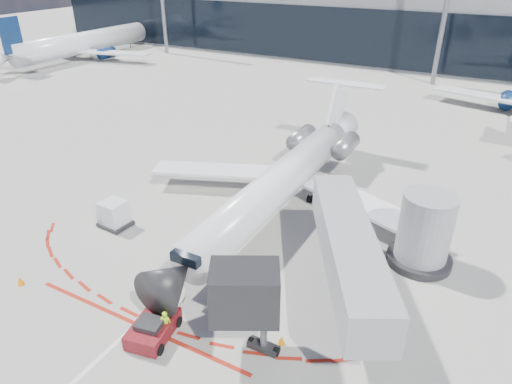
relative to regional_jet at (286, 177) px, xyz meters
The scene contains 12 objects.
ground 4.81m from the regional_jet, 109.89° to the right, with size 260.00×260.00×0.00m, color gray.
apron_centerline 3.39m from the regional_jet, 126.53° to the right, with size 0.25×40.00×0.01m, color silver.
apron_stop_bar 15.66m from the regional_jet, 95.24° to the right, with size 14.00×0.25×0.01m, color maroon.
terminal_building 61.38m from the regional_jet, 91.33° to the left, with size 150.00×24.15×24.00m.
jet_bridge 10.88m from the regional_jet, 39.57° to the right, with size 10.03×15.20×4.90m.
regional_jet is the anchor object (origin of this frame).
pushback_tug 15.72m from the regional_jet, 90.12° to the right, with size 2.41×4.71×1.20m.
ramp_worker 15.41m from the regional_jet, 87.89° to the right, with size 0.60×0.40×1.66m, color #A5DF17.
uld_container 12.80m from the regional_jet, 137.58° to the right, with size 2.21×1.92×1.96m.
safety_cone_left 18.94m from the regional_jet, 120.83° to the right, with size 0.41×0.41×0.57m, color orange.
safety_cone_right 14.42m from the regional_jet, 65.35° to the right, with size 0.35×0.35×0.49m, color orange.
bg_airliner_0 65.86m from the regional_jet, 149.59° to the left, with size 33.47×35.43×10.83m, color silver, non-canonical shape.
Camera 1 is at (14.23, -24.39, 17.45)m, focal length 32.00 mm.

